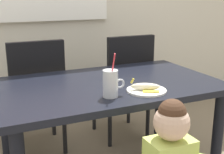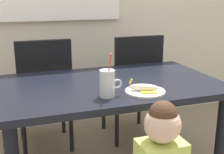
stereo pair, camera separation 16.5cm
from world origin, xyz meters
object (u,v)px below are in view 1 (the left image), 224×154
at_px(dining_chair_right, 124,81).
at_px(milk_cup, 111,85).
at_px(dining_table, 109,98).
at_px(snack_plate, 146,90).
at_px(peeled_banana, 146,87).
at_px(dining_chair_left, 36,91).

relative_size(dining_chair_right, milk_cup, 3.87).
relative_size(dining_table, snack_plate, 6.09).
height_order(dining_table, dining_chair_right, dining_chair_right).
height_order(dining_table, snack_plate, snack_plate).
height_order(milk_cup, peeled_banana, milk_cup).
bearing_deg(snack_plate, dining_table, 116.56).
bearing_deg(dining_table, milk_cup, -111.37).
distance_m(dining_chair_left, dining_chair_right, 0.77).
relative_size(dining_table, dining_chair_left, 1.46).
relative_size(dining_chair_left, dining_chair_right, 1.00).
distance_m(dining_table, snack_plate, 0.31).
distance_m(dining_chair_right, snack_plate, 0.95).
height_order(dining_table, milk_cup, milk_cup).
distance_m(dining_chair_left, snack_plate, 1.05).
bearing_deg(peeled_banana, dining_chair_right, 70.71).
distance_m(snack_plate, peeled_banana, 0.03).
distance_m(dining_table, dining_chair_right, 0.76).
bearing_deg(milk_cup, snack_plate, -0.59).
bearing_deg(dining_chair_right, dining_chair_left, -3.17).
xyz_separation_m(snack_plate, peeled_banana, (-0.01, -0.01, 0.03)).
bearing_deg(dining_table, dining_chair_left, 117.46).
distance_m(milk_cup, peeled_banana, 0.22).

